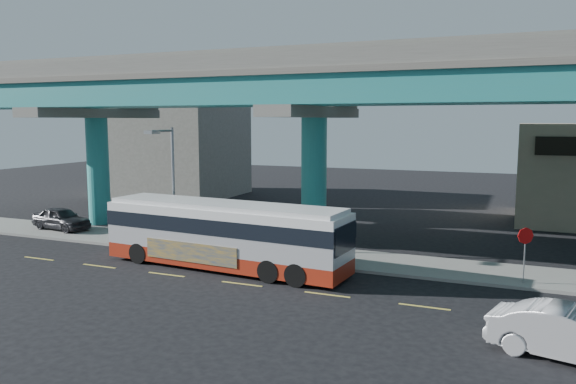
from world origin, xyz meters
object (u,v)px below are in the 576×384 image
at_px(sedan, 572,335).
at_px(street_lamp, 167,170).
at_px(transit_bus, 225,233).
at_px(stop_sign, 525,243).
at_px(parked_car, 61,218).

relative_size(sedan, street_lamp, 0.76).
bearing_deg(transit_bus, stop_sign, 14.46).
height_order(transit_bus, parked_car, transit_bus).
distance_m(parked_car, stop_sign, 27.96).
relative_size(transit_bus, sedan, 2.52).
distance_m(transit_bus, parked_car, 14.89).
xyz_separation_m(transit_bus, sedan, (14.90, -5.32, -0.99)).
bearing_deg(parked_car, sedan, -100.31).
xyz_separation_m(sedan, stop_sign, (-1.34, 7.71, 1.13)).
relative_size(transit_bus, street_lamp, 1.92).
xyz_separation_m(street_lamp, stop_sign, (17.96, 0.71, -2.65)).
xyz_separation_m(transit_bus, stop_sign, (13.56, 2.39, 0.14)).
height_order(sedan, stop_sign, stop_sign).
bearing_deg(stop_sign, sedan, -88.19).
xyz_separation_m(parked_car, street_lamp, (9.93, -2.26, 3.70)).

